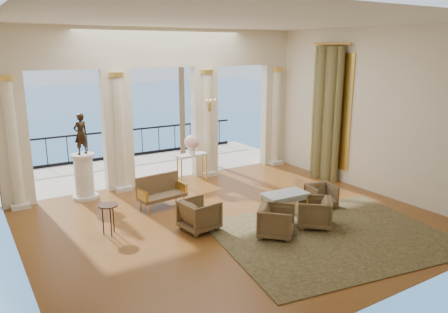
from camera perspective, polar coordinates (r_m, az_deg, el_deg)
floor at (r=10.29m, az=1.35°, el=-8.51°), size 9.00×9.00×0.00m
room_walls at (r=8.66m, az=5.55°, el=6.92°), size 9.00×9.00×9.00m
arcade at (r=12.94m, az=-8.00°, el=7.84°), size 9.00×0.56×4.50m
terrace at (r=15.23m, az=-10.72°, el=-1.45°), size 10.00×3.60×0.10m
balustrade at (r=16.58m, az=-12.82°, el=1.33°), size 9.00×0.06×1.03m
palm_tree at (r=16.24m, az=-5.69°, el=14.45°), size 2.00×2.00×4.50m
curtain at (r=13.54m, az=13.21°, el=5.47°), size 0.33×1.40×4.09m
window_frame at (r=13.66m, az=13.79°, el=5.85°), size 0.04×1.60×3.40m
wall_sconce at (r=13.34m, az=-1.86°, el=6.61°), size 0.30×0.11×0.33m
rug at (r=9.80m, az=13.92°, el=-10.05°), size 5.26×4.39×0.02m
armchair_a at (r=9.46m, az=6.86°, el=-8.24°), size 0.99×0.99×0.74m
armchair_b at (r=11.35m, az=12.58°, el=-4.89°), size 0.75×0.71×0.66m
armchair_c at (r=10.09m, az=11.71°, el=-6.99°), size 0.99×0.99×0.75m
armchair_d at (r=9.73m, az=-3.22°, el=-7.44°), size 0.79×0.83×0.76m
settee at (r=11.26m, az=-8.28°, el=-4.47°), size 1.27×0.65×0.81m
game_table at (r=10.13m, az=7.95°, el=-5.15°), size 1.07×0.63×0.71m
pedestal at (r=12.22m, az=-17.80°, el=-2.59°), size 0.67×0.67×1.23m
statue at (r=11.96m, az=-18.21°, el=2.83°), size 0.46×0.37×1.08m
console_table at (r=12.98m, az=-4.21°, el=-0.32°), size 0.96×0.44×0.89m
urn at (r=12.87m, az=-4.25°, el=1.73°), size 0.43×0.43×0.57m
side_table at (r=9.73m, az=-14.87°, el=-6.64°), size 0.42×0.42×0.68m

